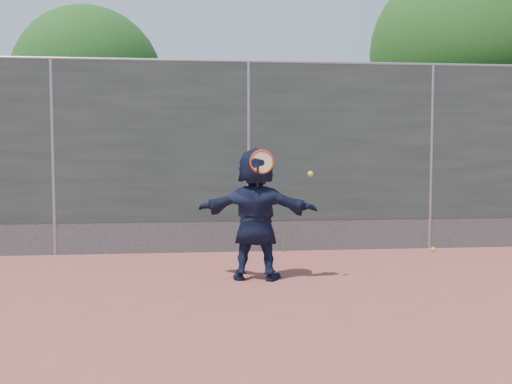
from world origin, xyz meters
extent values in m
plane|color=#9E4C42|center=(0.00, 0.00, 0.00)|extent=(80.00, 80.00, 0.00)
imported|color=#121933|center=(-0.09, 1.52, 0.82)|extent=(1.59, 0.80, 1.64)
sphere|color=#C8D72F|center=(2.94, 3.21, 0.03)|extent=(0.07, 0.07, 0.07)
cube|color=#38423D|center=(0.00, 3.50, 1.75)|extent=(20.00, 0.04, 2.50)
cube|color=slate|center=(0.00, 3.50, 0.25)|extent=(20.00, 0.03, 0.50)
cylinder|color=gray|center=(0.00, 3.50, 3.00)|extent=(20.00, 0.05, 0.05)
cylinder|color=gray|center=(-3.00, 3.50, 1.50)|extent=(0.06, 0.06, 3.00)
cylinder|color=gray|center=(0.00, 3.50, 1.50)|extent=(0.06, 0.06, 3.00)
cylinder|color=gray|center=(3.00, 3.50, 1.50)|extent=(0.06, 0.06, 3.00)
torus|color=#C33912|center=(-0.04, 1.32, 1.47)|extent=(0.29, 0.04, 0.29)
cylinder|color=beige|center=(-0.04, 1.32, 1.47)|extent=(0.25, 0.02, 0.25)
cylinder|color=black|center=(-0.09, 1.34, 1.27)|extent=(0.04, 0.13, 0.33)
sphere|color=#C8D72F|center=(0.55, 1.30, 1.32)|extent=(0.07, 0.07, 0.07)
cylinder|color=#382314|center=(4.50, 5.70, 1.30)|extent=(0.28, 0.28, 2.60)
sphere|color=#23561C|center=(4.50, 5.70, 3.59)|extent=(3.60, 3.60, 3.60)
sphere|color=#23561C|center=(5.22, 5.90, 3.23)|extent=(2.52, 2.52, 2.52)
cylinder|color=#382314|center=(-3.00, 6.50, 1.10)|extent=(0.28, 0.28, 2.20)
sphere|color=#23561C|center=(-3.00, 6.50, 3.03)|extent=(3.00, 3.00, 3.00)
sphere|color=#23561C|center=(-2.40, 6.70, 2.73)|extent=(2.10, 2.10, 2.10)
cone|color=#387226|center=(0.25, 3.38, 0.13)|extent=(0.03, 0.03, 0.26)
cone|color=#387226|center=(0.55, 3.40, 0.15)|extent=(0.03, 0.03, 0.30)
cone|color=#387226|center=(-0.10, 3.36, 0.11)|extent=(0.03, 0.03, 0.22)
camera|label=1|loc=(-0.82, -5.49, 1.58)|focal=40.00mm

